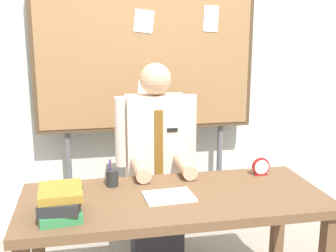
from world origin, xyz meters
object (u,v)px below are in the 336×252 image
at_px(desk, 174,212).
at_px(person, 156,174).
at_px(pen_holder, 112,178).
at_px(open_notebook, 169,196).
at_px(desk_clock, 261,167).
at_px(book_stack, 60,202).
at_px(bulletin_board, 146,57).

distance_m(desk, person, 0.59).
height_order(desk, pen_holder, pen_holder).
bearing_deg(open_notebook, desk_clock, 20.81).
xyz_separation_m(book_stack, open_notebook, (0.56, 0.12, -0.07)).
bearing_deg(desk, desk_clock, 20.25).
bearing_deg(book_stack, desk_clock, 16.89).
distance_m(person, pen_holder, 0.51).
xyz_separation_m(desk, desk_clock, (0.60, 0.22, 0.15)).
distance_m(open_notebook, pen_holder, 0.37).
bearing_deg(person, desk, -90.00).
xyz_separation_m(bulletin_board, pen_holder, (-0.32, -0.79, -0.64)).
relative_size(person, desk_clock, 12.91).
bearing_deg(open_notebook, bulletin_board, 88.03).
distance_m(desk, open_notebook, 0.11).
height_order(desk, bulletin_board, bulletin_board).
bearing_deg(person, desk_clock, -31.74).
relative_size(person, open_notebook, 5.40).
bearing_deg(person, open_notebook, -93.29).
xyz_separation_m(desk, person, (0.00, 0.59, 0.01)).
bearing_deg(book_stack, pen_holder, 52.38).
distance_m(person, open_notebook, 0.62).
relative_size(book_stack, desk_clock, 2.57).
bearing_deg(desk_clock, person, 148.26).
relative_size(desk, pen_holder, 10.38).
bearing_deg(book_stack, person, 50.83).
distance_m(desk, bulletin_board, 1.27).
bearing_deg(desk, open_notebook, -150.32).
xyz_separation_m(book_stack, desk_clock, (1.19, 0.36, -0.02)).
distance_m(desk, desk_clock, 0.65).
bearing_deg(pen_holder, desk, -33.32).
bearing_deg(open_notebook, desk, 29.68).
relative_size(desk, open_notebook, 6.31).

